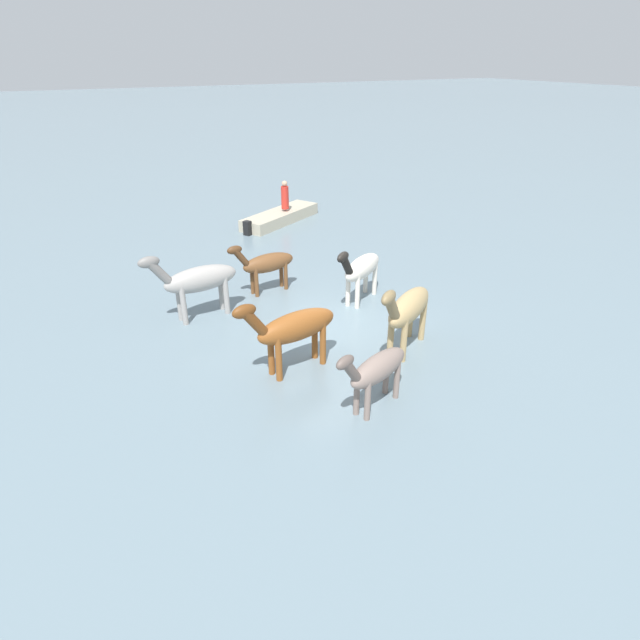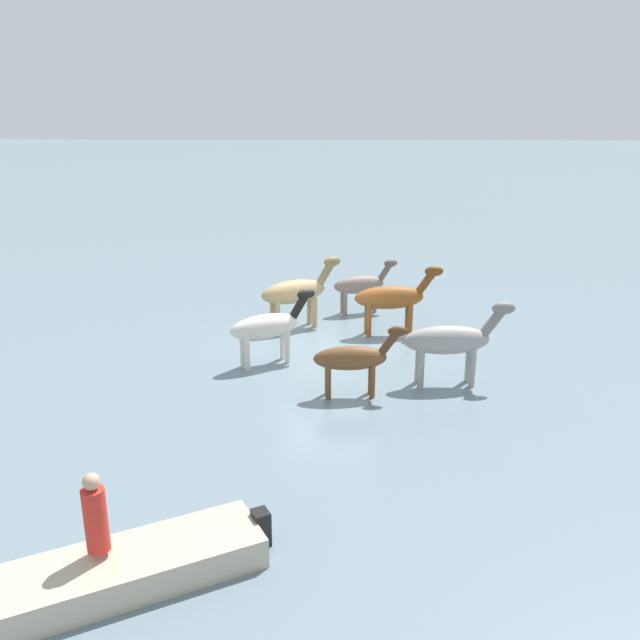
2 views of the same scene
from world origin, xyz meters
TOP-DOWN VIEW (x-y plane):
  - ground_plane at (0.00, 0.00)m, footprint 216.60×216.60m
  - horse_chestnut_trailing at (-1.48, 1.76)m, footprint 0.88×2.60m
  - horse_rear_stallion at (-1.92, -1.04)m, footprint 1.75×2.46m
  - horse_pinto_flank at (2.15, 2.92)m, footprint 0.82×2.64m
  - horse_mid_herd at (1.02, -1.55)m, footprint 1.57×2.24m
  - horse_dun_straggler at (-3.56, 0.90)m, footprint 1.07×2.14m
  - horse_gray_outer at (2.90, 0.63)m, footprint 0.67×2.17m
  - boat_dinghy_port at (9.45, -2.65)m, footprint 2.98×4.14m
  - person_watcher_seated at (9.42, -2.91)m, footprint 0.32×0.32m

SIDE VIEW (x-z plane):
  - ground_plane at x=0.00m, z-range 0.00..0.00m
  - boat_dinghy_port at x=9.45m, z-range -0.20..0.52m
  - horse_gray_outer at x=2.90m, z-range 0.09..1.76m
  - horse_dun_straggler at x=-3.56m, z-range 0.09..1.77m
  - horse_mid_herd at x=1.02m, z-range 0.10..1.97m
  - horse_chestnut_trailing at x=-1.48m, z-range 0.10..2.11m
  - person_watcher_seated at x=9.42m, z-range 0.53..1.72m
  - horse_pinto_flank at x=2.15m, z-range 0.10..2.15m
  - horse_rear_stallion at x=-1.92m, z-range 0.10..2.16m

